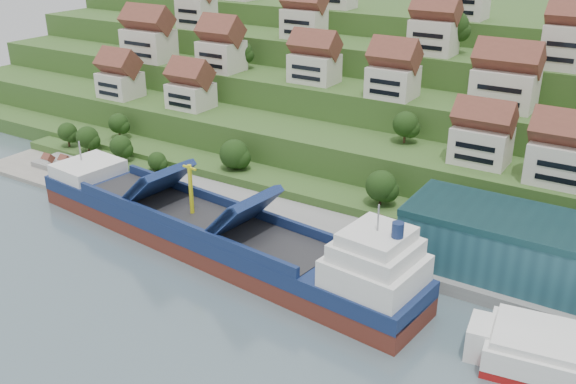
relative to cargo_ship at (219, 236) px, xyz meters
The scene contains 9 objects.
ground 8.02m from the cargo_ship, ahead, with size 300.00×300.00×0.00m, color slate.
quay 31.32m from the cargo_ship, 29.33° to the left, with size 180.00×14.00×2.20m, color gray.
pebble_beach 52.33m from the cargo_ship, 166.39° to the left, with size 45.00×20.00×1.00m, color gray.
hillside 104.35m from the cargo_ship, 86.02° to the left, with size 260.00×128.00×31.00m.
hillside_village 66.82m from the cargo_ship, 80.55° to the left, with size 158.43×62.98×28.69m.
hillside_trees 46.12m from the cargo_ship, 94.19° to the left, with size 136.47×62.14×32.05m.
flagpole 27.56m from the cargo_ship, 22.12° to the left, with size 1.28×0.16×8.00m.
beach_huts 53.94m from the cargo_ship, 168.18° to the left, with size 14.40×3.70×2.20m.
cargo_ship is the anchor object (origin of this frame).
Camera 1 is at (56.96, -79.06, 55.88)m, focal length 40.00 mm.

